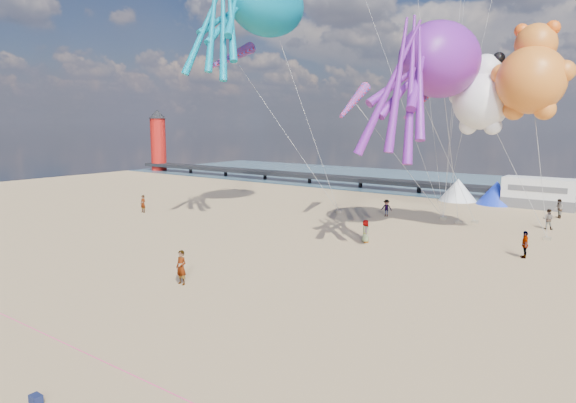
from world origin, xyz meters
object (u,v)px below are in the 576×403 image
(beachgoer_1, at_px, (559,209))
(sandbag_d, at_px, (475,222))
(tent_blue, at_px, (497,193))
(sandbag_c, at_px, (547,238))
(sandbag_b, at_px, (458,222))
(kite_octopus_purple, at_px, (440,60))
(sandbag_a, at_px, (339,212))
(windsock_mid, at_px, (422,99))
(lighthouse, at_px, (158,144))
(kite_octopus_teal, at_px, (267,5))
(tent_white, at_px, (458,190))
(beachgoer_3, at_px, (525,244))
(motorhome_0, at_px, (539,193))
(windsock_left, at_px, (233,56))
(sandbag_e, at_px, (443,218))
(windsock_right, at_px, (354,101))
(beachgoer_5, at_px, (143,204))
(beachgoer_2, at_px, (386,208))
(kite_teddy_orange, at_px, (531,80))
(cooler_navy, at_px, (36,400))
(kite_panda, at_px, (482,101))
(beachgoer_7, at_px, (548,219))
(standing_person, at_px, (181,267))
(beachgoer_6, at_px, (366,231))

(beachgoer_1, relative_size, sandbag_d, 3.42)
(tent_blue, bearing_deg, sandbag_c, -63.19)
(sandbag_b, height_order, kite_octopus_purple, kite_octopus_purple)
(sandbag_a, distance_m, windsock_mid, 14.37)
(lighthouse, relative_size, windsock_mid, 1.38)
(kite_octopus_teal, bearing_deg, tent_blue, 40.57)
(tent_white, relative_size, beachgoer_3, 2.32)
(motorhome_0, relative_size, windsock_left, 1.03)
(tent_white, xyz_separation_m, sandbag_e, (2.57, -11.41, -1.09))
(beachgoer_1, bearing_deg, kite_octopus_purple, -50.43)
(lighthouse, bearing_deg, windsock_right, -23.17)
(beachgoer_5, bearing_deg, kite_octopus_purple, 6.90)
(sandbag_c, bearing_deg, beachgoer_2, 173.24)
(beachgoer_3, bearing_deg, tent_white, -169.33)
(beachgoer_3, relative_size, beachgoer_5, 1.05)
(motorhome_0, xyz_separation_m, kite_teddy_orange, (2.10, -17.19, 9.66))
(sandbag_a, bearing_deg, cooler_navy, -73.99)
(beachgoer_5, bearing_deg, tent_blue, 40.41)
(kite_octopus_teal, relative_size, kite_panda, 1.70)
(lighthouse, xyz_separation_m, sandbag_a, (47.51, -18.00, -4.39))
(beachgoer_7, distance_m, kite_panda, 11.51)
(beachgoer_7, relative_size, windsock_mid, 0.25)
(beachgoer_1, bearing_deg, kite_teddy_orange, -31.46)
(standing_person, distance_m, sandbag_b, 25.73)
(beachgoer_3, distance_m, kite_octopus_teal, 27.45)
(standing_person, height_order, beachgoer_5, standing_person)
(beachgoer_1, relative_size, beachgoer_6, 1.07)
(standing_person, bearing_deg, tent_blue, 80.30)
(cooler_navy, height_order, sandbag_a, cooler_navy)
(beachgoer_2, bearing_deg, kite_octopus_teal, -154.95)
(standing_person, bearing_deg, beachgoer_2, 89.55)
(beachgoer_6, relative_size, kite_panda, 0.23)
(kite_panda, xyz_separation_m, windsock_left, (-21.13, -3.19, 4.38))
(sandbag_b, xyz_separation_m, windsock_left, (-18.62, -7.23, 14.15))
(sandbag_e, height_order, kite_octopus_teal, kite_octopus_teal)
(lighthouse, xyz_separation_m, standing_person, (51.97, -41.35, -3.59))
(tent_blue, xyz_separation_m, beachgoer_5, (-25.36, -24.79, -0.38))
(sandbag_b, bearing_deg, beachgoer_1, 50.18)
(sandbag_d, bearing_deg, windsock_right, -142.16)
(motorhome_0, xyz_separation_m, kite_octopus_teal, (-18.17, -19.91, 16.57))
(sandbag_d, distance_m, kite_octopus_purple, 15.01)
(tent_white, distance_m, sandbag_a, 15.47)
(motorhome_0, xyz_separation_m, sandbag_d, (-2.69, -11.49, -1.39))
(beachgoer_5, xyz_separation_m, sandbag_a, (14.86, 10.79, -0.71))
(kite_teddy_orange, height_order, windsock_mid, kite_teddy_orange)
(standing_person, height_order, sandbag_a, standing_person)
(motorhome_0, bearing_deg, kite_octopus_teal, -132.38)
(sandbag_e, distance_m, kite_teddy_orange, 14.57)
(kite_octopus_teal, distance_m, kite_teddy_orange, 21.58)
(kite_octopus_purple, height_order, windsock_left, kite_octopus_purple)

